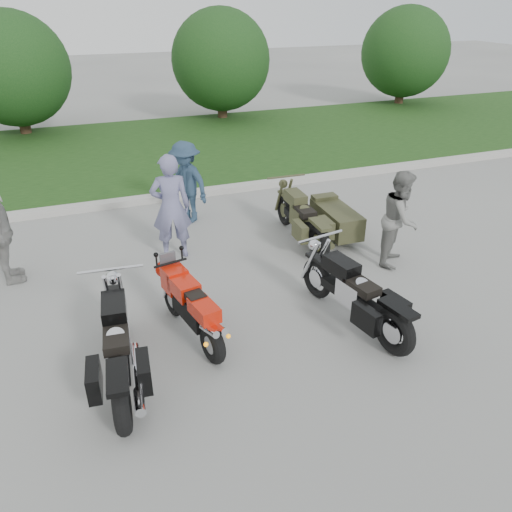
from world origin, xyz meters
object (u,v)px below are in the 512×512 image
object	(u,v)px
cruiser_right	(358,298)
cruiser_sidecar	(323,220)
person_denim	(186,182)
person_back	(0,231)
cruiser_left	(119,351)
person_stripe	(171,207)
sportbike_red	(191,307)
person_grey	(400,218)

from	to	relation	value
cruiser_right	cruiser_sidecar	bearing A→B (deg)	61.91
person_denim	person_back	world-z (taller)	person_back
person_denim	person_back	distance (m)	3.72
cruiser_left	person_stripe	xyz separation A→B (m)	(1.35, 3.17, 0.49)
cruiser_left	person_denim	xyz separation A→B (m)	(1.98, 4.66, 0.38)
cruiser_sidecar	cruiser_left	bearing A→B (deg)	-144.80
sportbike_red	cruiser_sidecar	size ratio (longest dim) A/B	0.78
cruiser_sidecar	person_grey	distance (m)	1.59
cruiser_right	person_grey	world-z (taller)	person_grey
cruiser_left	person_stripe	distance (m)	3.48
cruiser_sidecar	person_grey	xyz separation A→B (m)	(0.84, -1.28, 0.43)
person_grey	person_denim	bearing A→B (deg)	89.79
person_denim	cruiser_right	bearing A→B (deg)	-15.23
sportbike_red	person_denim	size ratio (longest dim) A/B	1.06
person_stripe	person_grey	size ratio (longest dim) A/B	1.14
sportbike_red	person_denim	xyz separation A→B (m)	(0.93, 4.07, 0.35)
cruiser_left	cruiser_right	distance (m)	3.37
sportbike_red	person_denim	bearing A→B (deg)	65.70
person_grey	sportbike_red	bearing A→B (deg)	148.37
cruiser_sidecar	person_back	xyz separation A→B (m)	(-5.68, 0.44, 0.50)
person_denim	cruiser_left	bearing A→B (deg)	-55.01
person_stripe	person_grey	xyz separation A→B (m)	(3.71, -1.65, -0.12)
person_back	person_stripe	bearing A→B (deg)	-99.31
person_stripe	person_denim	xyz separation A→B (m)	(0.63, 1.49, -0.11)
sportbike_red	cruiser_left	bearing A→B (deg)	-162.22
sportbike_red	person_denim	distance (m)	4.19
sportbike_red	person_back	bearing A→B (deg)	121.95
sportbike_red	person_stripe	bearing A→B (deg)	71.95
sportbike_red	person_grey	bearing A→B (deg)	1.63
cruiser_left	person_denim	world-z (taller)	person_denim
sportbike_red	person_stripe	world-z (taller)	person_stripe
sportbike_red	person_grey	xyz separation A→B (m)	(4.01, 0.93, 0.34)
person_grey	cruiser_left	bearing A→B (deg)	152.00
cruiser_left	sportbike_red	bearing A→B (deg)	34.69
person_back	sportbike_red	bearing A→B (deg)	-144.49
cruiser_right	person_back	bearing A→B (deg)	135.67
sportbike_red	cruiser_right	distance (m)	2.38
person_grey	cruiser_sidecar	bearing A→B (deg)	78.49
cruiser_sidecar	person_stripe	xyz separation A→B (m)	(-2.88, 0.37, 0.55)
cruiser_right	person_stripe	xyz separation A→B (m)	(-2.02, 3.13, 0.51)
cruiser_right	person_stripe	world-z (taller)	person_stripe
cruiser_sidecar	person_grey	world-z (taller)	person_grey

